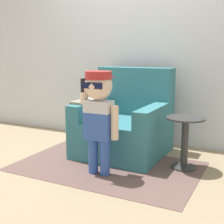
# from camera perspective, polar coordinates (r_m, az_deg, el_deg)

# --- Properties ---
(ground_plane) EXTENTS (10.00, 10.00, 0.00)m
(ground_plane) POSITION_cam_1_polar(r_m,az_deg,el_deg) (3.83, 0.55, -7.10)
(ground_plane) COLOR #998466
(wall_back) EXTENTS (10.00, 0.05, 2.60)m
(wall_back) POSITION_cam_1_polar(r_m,az_deg,el_deg) (4.19, 4.30, 12.45)
(wall_back) COLOR silver
(wall_back) RESTS_ON ground_plane
(armchair) EXTENTS (0.96, 0.95, 1.00)m
(armchair) POSITION_cam_1_polar(r_m,az_deg,el_deg) (3.69, 2.43, -2.22)
(armchair) COLOR teal
(armchair) RESTS_ON ground_plane
(person_child) EXTENTS (0.41, 0.31, 1.01)m
(person_child) POSITION_cam_1_polar(r_m,az_deg,el_deg) (2.95, -2.42, 0.94)
(person_child) COLOR #3356AD
(person_child) RESTS_ON ground_plane
(side_table) EXTENTS (0.40, 0.40, 0.54)m
(side_table) POSITION_cam_1_polar(r_m,az_deg,el_deg) (3.27, 13.19, -4.64)
(side_table) COLOR #333333
(side_table) RESTS_ON ground_plane
(rug) EXTENTS (1.89, 1.19, 0.01)m
(rug) POSITION_cam_1_polar(r_m,az_deg,el_deg) (3.33, -0.93, -9.87)
(rug) COLOR brown
(rug) RESTS_ON ground_plane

